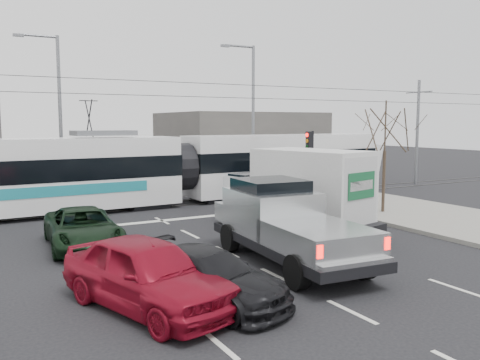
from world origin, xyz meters
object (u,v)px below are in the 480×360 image
street_lamp_near (251,108)px  street_lamp_far (56,106)px  traffic_signal (310,151)px  box_truck (300,192)px  red_car (147,273)px  silver_pickup (283,222)px  navy_pickup (291,186)px  dark_car (208,277)px  tram (180,168)px  green_car (83,228)px  bare_tree (385,131)px

street_lamp_near → street_lamp_far: same height
traffic_signal → box_truck: 6.91m
traffic_signal → red_car: (-12.05, -10.13, -1.92)m
silver_pickup → navy_pickup: bearing=58.2°
traffic_signal → navy_pickup: 2.03m
traffic_signal → dark_car: (-10.72, -10.46, -2.11)m
traffic_signal → street_lamp_far: 14.47m
street_lamp_near → silver_pickup: street_lamp_near is taller
traffic_signal → tram: (-5.69, 3.49, -0.90)m
street_lamp_near → red_car: (-12.89, -17.64, -4.30)m
traffic_signal → silver_pickup: size_ratio=0.53×
street_lamp_far → dark_car: street_lamp_far is taller
traffic_signal → green_car: size_ratio=0.76×
bare_tree → box_truck: bare_tree is taller
tram → navy_pickup: tram is taller
street_lamp_far → silver_pickup: (3.53, -17.73, -3.92)m
red_car → dark_car: size_ratio=1.11×
tram → dark_car: tram is taller
bare_tree → silver_pickup: (-8.26, -4.23, -2.60)m
red_car → bare_tree: bearing=7.2°
tram → dark_car: 14.87m
silver_pickup → green_car: size_ratio=1.43×
bare_tree → navy_pickup: bearing=118.7°
dark_car → navy_pickup: bearing=26.5°
silver_pickup → red_car: bearing=-154.5°
box_truck → navy_pickup: size_ratio=1.27×
box_truck → red_car: 9.15m
tram → street_lamp_near: bearing=29.2°
tram → box_truck: tram is taller
bare_tree → street_lamp_far: street_lamp_far is taller
street_lamp_near → red_car: bearing=-126.2°
traffic_signal → dark_car: size_ratio=0.84×
traffic_signal → navy_pickup: size_ratio=0.68×
box_truck → red_car: size_ratio=1.39×
tram → navy_pickup: (4.59, -3.42, -0.80)m
street_lamp_near → red_car: 22.26m
dark_car → silver_pickup: bearing=10.8°
traffic_signal → street_lamp_near: size_ratio=0.40×
silver_pickup → green_car: silver_pickup is taller
bare_tree → silver_pickup: bearing=-152.9°
street_lamp_far → green_car: bearing=-96.3°
silver_pickup → bare_tree: bearing=31.4°
traffic_signal → tram: tram is taller
tram → green_car: tram is taller
bare_tree → box_truck: size_ratio=0.75×
bare_tree → street_lamp_far: 17.97m
street_lamp_near → green_car: bearing=-139.2°
navy_pickup → red_car: 14.97m
dark_car → green_car: bearing=80.5°
silver_pickup → dark_car: (-3.59, -2.23, -0.57)m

